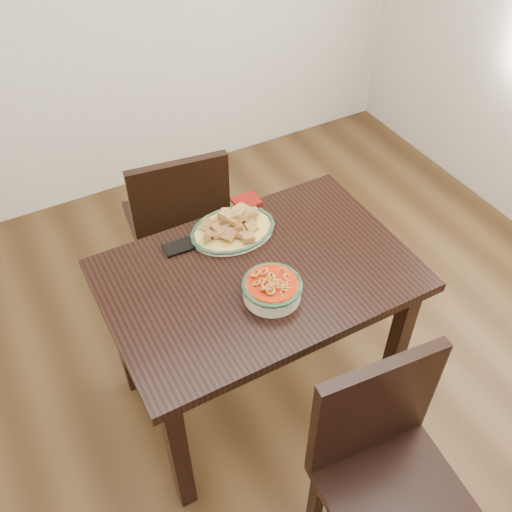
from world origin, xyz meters
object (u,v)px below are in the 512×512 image
chair_far (178,221)px  smartphone (181,246)px  chair_near (385,465)px  noodle_bowl (272,287)px  dining_table (259,293)px  fish_plate (233,224)px

chair_far → smartphone: (-0.14, -0.42, 0.26)m
smartphone → chair_near: bearing=-73.4°
chair_far → noodle_bowl: size_ratio=4.30×
dining_table → fish_plate: size_ratio=3.33×
fish_plate → noodle_bowl: (-0.03, -0.35, -0.00)m
chair_near → chair_far: bearing=99.7°
chair_far → chair_near: same height
chair_far → noodle_bowl: 0.84m
chair_far → noodle_bowl: chair_far is taller
chair_far → fish_plate: 0.53m
chair_near → fish_plate: 0.98m
chair_far → chair_near: bearing=102.1°
chair_far → fish_plate: (0.06, -0.44, 0.30)m
chair_far → chair_near: (0.11, -1.37, 0.00)m
chair_far → fish_plate: size_ratio=2.73×
dining_table → chair_far: 0.68m
noodle_bowl → smartphone: 0.41m
dining_table → smartphone: size_ratio=8.29×
chair_near → smartphone: size_ratio=6.80×
fish_plate → smartphone: 0.21m
chair_far → smartphone: 0.51m
chair_far → smartphone: chair_far is taller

